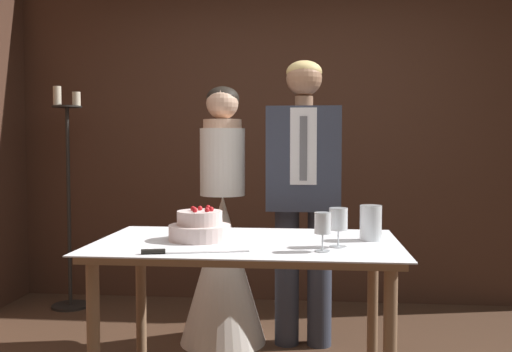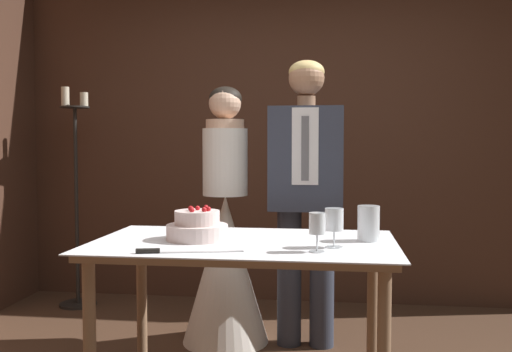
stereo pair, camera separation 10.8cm
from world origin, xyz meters
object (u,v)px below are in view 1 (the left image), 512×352
cake_knife (175,252)px  wine_glass_near (338,220)px  cake_table (247,260)px  hurricane_candle (371,224)px  wine_glass_middle (323,225)px  tiered_cake (200,227)px  groom (304,184)px  bride (223,249)px  candle_stand (68,207)px

cake_knife → wine_glass_near: bearing=4.3°
cake_table → hurricane_candle: size_ratio=8.50×
wine_glass_middle → hurricane_candle: bearing=53.1°
tiered_cake → groom: size_ratio=0.17×
tiered_cake → wine_glass_near: 0.67m
cake_knife → groom: 1.30m
wine_glass_middle → wine_glass_near: bearing=58.4°
wine_glass_middle → groom: 1.08m
tiered_cake → bride: (-0.02, 0.83, -0.26)m
tiered_cake → groom: 0.97m
cake_knife → wine_glass_near: (0.69, 0.22, 0.11)m
cake_knife → tiered_cake: bearing=70.3°
groom → candle_stand: size_ratio=1.04×
cake_table → candle_stand: bearing=136.0°
wine_glass_near → bride: bearing=125.2°
cake_knife → wine_glass_near: size_ratio=2.54×
cake_table → wine_glass_near: size_ratio=8.13×
cake_knife → candle_stand: bearing=111.4°
cake_table → tiered_cake: bearing=176.5°
cake_table → groom: (0.25, 0.84, 0.30)m
cake_table → hurricane_candle: 0.61m
hurricane_candle → bride: 1.16m
cake_knife → wine_glass_middle: size_ratio=2.65×
tiered_cake → cake_knife: bearing=-96.1°
tiered_cake → hurricane_candle: size_ratio=1.76×
wine_glass_middle → bride: (-0.60, 1.07, -0.31)m
wine_glass_near → bride: 1.21m
cake_knife → bride: bearing=75.6°
cake_table → wine_glass_middle: wine_glass_middle is taller
cake_knife → bride: (0.02, 1.18, -0.21)m
tiered_cake → wine_glass_near: bearing=-10.7°
wine_glass_near → groom: bearing=100.1°
tiered_cake → groom: groom is taller
cake_table → tiered_cake: 0.27m
wine_glass_near → cake_knife: bearing=-162.1°
cake_knife → groom: (0.52, 1.18, 0.21)m
hurricane_candle → candle_stand: 2.54m
wine_glass_near → candle_stand: size_ratio=0.10×
bride → cake_knife: bearing=-90.8°
cake_knife → hurricane_candle: (0.85, 0.42, 0.07)m
cake_knife → hurricane_candle: hurricane_candle is taller
cake_knife → bride: 1.20m
cake_knife → groom: size_ratio=0.25×
cake_table → cake_knife: cake_knife is taller
cake_table → cake_knife: size_ratio=3.20×
bride → candle_stand: (-1.29, 0.64, 0.18)m
wine_glass_near → wine_glass_middle: size_ratio=1.04×
wine_glass_near → groom: (-0.17, 0.95, 0.10)m
wine_glass_middle → bride: bearing=119.4°
bride → groom: groom is taller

